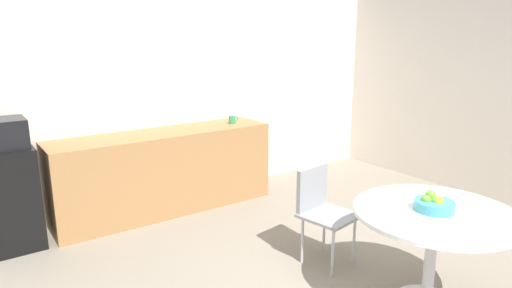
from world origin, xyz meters
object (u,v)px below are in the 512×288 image
at_px(chair_gray, 320,203).
at_px(mug_white, 232,120).
at_px(mini_fridge, 5,199).
at_px(fruit_bowl, 434,204).
at_px(round_table, 433,229).

height_order(chair_gray, mug_white, mug_white).
distance_m(mini_fridge, mug_white, 2.48).
relative_size(chair_gray, fruit_bowl, 3.06).
bearing_deg(chair_gray, mug_white, 82.01).
height_order(chair_gray, fruit_bowl, fruit_bowl).
xyz_separation_m(round_table, chair_gray, (-0.17, 0.96, -0.08)).
distance_m(mini_fridge, chair_gray, 2.85).
distance_m(fruit_bowl, mug_white, 2.75).
xyz_separation_m(mini_fridge, mug_white, (2.43, -0.04, 0.47)).
relative_size(chair_gray, mug_white, 6.43).
height_order(fruit_bowl, mug_white, mug_white).
bearing_deg(mug_white, round_table, -91.77).
bearing_deg(fruit_bowl, mini_fridge, 130.08).
bearing_deg(mini_fridge, round_table, -50.04).
height_order(round_table, fruit_bowl, fruit_bowl).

